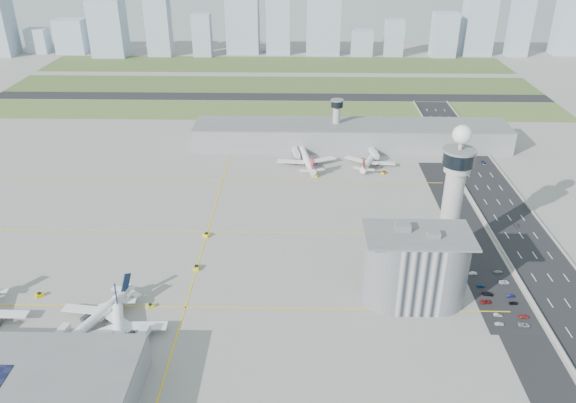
{
  "coord_description": "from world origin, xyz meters",
  "views": [
    {
      "loc": [
        5.36,
        -210.13,
        140.98
      ],
      "look_at": [
        0.0,
        35.0,
        15.0
      ],
      "focal_mm": 35.0,
      "sensor_mm": 36.0,
      "label": 1
    }
  ],
  "objects_px": {
    "jet_bridge_near_2": "(131,355)",
    "jet_bridge_far_0": "(294,150)",
    "secondary_tower": "(336,119)",
    "car_hw_2": "(483,162)",
    "admin_building": "(415,267)",
    "control_tower": "(454,190)",
    "tug_2": "(197,267)",
    "car_lot_9": "(511,296)",
    "tug_1": "(150,306)",
    "car_lot_6": "(524,325)",
    "airplane_far_b": "(370,156)",
    "car_lot_7": "(524,317)",
    "airplane_far_a": "(306,155)",
    "car_lot_10": "(504,282)",
    "airplane_near_c": "(118,327)",
    "airplane_near_b": "(97,311)",
    "jet_bridge_far_1": "(371,151)",
    "tug_3": "(206,235)",
    "car_lot_1": "(498,315)",
    "jet_bridge_near_1": "(47,354)",
    "tug_5": "(384,172)",
    "car_hw_1": "(516,225)",
    "car_lot_11": "(498,272)",
    "car_lot_8": "(513,303)",
    "car_hw_4": "(439,130)",
    "car_lot_2": "(486,302)",
    "car_lot_0": "(499,324)",
    "car_lot_4": "(481,286)",
    "tug_4": "(315,175)",
    "car_lot_5": "(473,273)"
  },
  "relations": [
    {
      "from": "car_lot_9",
      "to": "car_lot_10",
      "type": "xyz_separation_m",
      "value": [
        0.46,
        9.78,
        0.06
      ]
    },
    {
      "from": "tug_1",
      "to": "car_lot_1",
      "type": "height_order",
      "value": "tug_1"
    },
    {
      "from": "tug_3",
      "to": "car_lot_1",
      "type": "height_order",
      "value": "tug_3"
    },
    {
      "from": "jet_bridge_near_1",
      "to": "car_lot_11",
      "type": "distance_m",
      "value": 185.82
    },
    {
      "from": "car_lot_1",
      "to": "airplane_far_b",
      "type": "bearing_deg",
      "value": 15.81
    },
    {
      "from": "jet_bridge_far_0",
      "to": "car_lot_2",
      "type": "xyz_separation_m",
      "value": [
        79.81,
        -156.42,
        -2.23
      ]
    },
    {
      "from": "car_lot_1",
      "to": "car_lot_5",
      "type": "bearing_deg",
      "value": 7.09
    },
    {
      "from": "airplane_near_b",
      "to": "car_lot_10",
      "type": "relative_size",
      "value": 8.84
    },
    {
      "from": "car_lot_10",
      "to": "airplane_far_a",
      "type": "bearing_deg",
      "value": 29.54
    },
    {
      "from": "jet_bridge_near_2",
      "to": "secondary_tower",
      "type": "bearing_deg",
      "value": -11.47
    },
    {
      "from": "car_lot_1",
      "to": "car_lot_8",
      "type": "relative_size",
      "value": 1.01
    },
    {
      "from": "car_hw_2",
      "to": "tug_4",
      "type": "bearing_deg",
      "value": -167.33
    },
    {
      "from": "jet_bridge_near_2",
      "to": "jet_bridge_far_0",
      "type": "xyz_separation_m",
      "value": [
        55.0,
        193.0,
        0.0
      ]
    },
    {
      "from": "control_tower",
      "to": "jet_bridge_far_1",
      "type": "relative_size",
      "value": 4.61
    },
    {
      "from": "airplane_far_b",
      "to": "car_hw_2",
      "type": "height_order",
      "value": "airplane_far_b"
    },
    {
      "from": "tug_3",
      "to": "car_lot_9",
      "type": "bearing_deg",
      "value": 105.99
    },
    {
      "from": "airplane_far_a",
      "to": "car_lot_6",
      "type": "xyz_separation_m",
      "value": [
        82.51,
        -155.38,
        -5.61
      ]
    },
    {
      "from": "airplane_near_b",
      "to": "car_lot_9",
      "type": "xyz_separation_m",
      "value": [
        164.72,
        20.03,
        -5.07
      ]
    },
    {
      "from": "airplane_near_c",
      "to": "airplane_far_b",
      "type": "xyz_separation_m",
      "value": [
        110.52,
        166.6,
        -0.54
      ]
    },
    {
      "from": "car_lot_2",
      "to": "car_lot_9",
      "type": "distance_m",
      "value": 12.11
    },
    {
      "from": "tug_3",
      "to": "car_hw_4",
      "type": "bearing_deg",
      "value": 171.27
    },
    {
      "from": "tug_5",
      "to": "car_hw_1",
      "type": "bearing_deg",
      "value": 171.59
    },
    {
      "from": "car_lot_9",
      "to": "car_hw_2",
      "type": "xyz_separation_m",
      "value": [
        28.84,
        140.59,
        0.0
      ]
    },
    {
      "from": "control_tower",
      "to": "car_hw_4",
      "type": "height_order",
      "value": "control_tower"
    },
    {
      "from": "jet_bridge_near_1",
      "to": "tug_2",
      "type": "xyz_separation_m",
      "value": [
        43.12,
        58.29,
        -1.84
      ]
    },
    {
      "from": "car_lot_5",
      "to": "jet_bridge_far_1",
      "type": "bearing_deg",
      "value": 4.85
    },
    {
      "from": "car_lot_7",
      "to": "car_lot_8",
      "type": "bearing_deg",
      "value": 11.03
    },
    {
      "from": "jet_bridge_near_2",
      "to": "jet_bridge_far_0",
      "type": "bearing_deg",
      "value": -5.91
    },
    {
      "from": "jet_bridge_near_2",
      "to": "car_lot_6",
      "type": "height_order",
      "value": "jet_bridge_near_2"
    },
    {
      "from": "tug_1",
      "to": "car_lot_6",
      "type": "distance_m",
      "value": 146.46
    },
    {
      "from": "secondary_tower",
      "to": "car_hw_2",
      "type": "distance_m",
      "value": 98.4
    },
    {
      "from": "car_hw_2",
      "to": "admin_building",
      "type": "bearing_deg",
      "value": -115.59
    },
    {
      "from": "airplane_far_a",
      "to": "car_lot_0",
      "type": "relative_size",
      "value": 12.67
    },
    {
      "from": "car_lot_7",
      "to": "car_hw_2",
      "type": "xyz_separation_m",
      "value": [
        28.02,
        153.85,
        -0.01
      ]
    },
    {
      "from": "car_lot_11",
      "to": "car_hw_2",
      "type": "bearing_deg",
      "value": -20.57
    },
    {
      "from": "airplane_far_a",
      "to": "car_lot_6",
      "type": "relative_size",
      "value": 9.94
    },
    {
      "from": "car_lot_1",
      "to": "car_lot_8",
      "type": "bearing_deg",
      "value": -45.24
    },
    {
      "from": "car_lot_0",
      "to": "car_lot_4",
      "type": "distance_m",
      "value": 24.64
    },
    {
      "from": "airplane_near_c",
      "to": "jet_bridge_far_1",
      "type": "distance_m",
      "value": 213.57
    },
    {
      "from": "car_hw_4",
      "to": "jet_bridge_far_1",
      "type": "bearing_deg",
      "value": -138.72
    },
    {
      "from": "jet_bridge_near_1",
      "to": "car_lot_10",
      "type": "bearing_deg",
      "value": -64.05
    },
    {
      "from": "car_lot_10",
      "to": "car_hw_2",
      "type": "distance_m",
      "value": 133.85
    },
    {
      "from": "jet_bridge_near_1",
      "to": "car_lot_7",
      "type": "bearing_deg",
      "value": -71.18
    },
    {
      "from": "airplane_near_b",
      "to": "airplane_far_a",
      "type": "distance_m",
      "value": 176.87
    },
    {
      "from": "tug_5",
      "to": "car_lot_2",
      "type": "bearing_deg",
      "value": 139.84
    },
    {
      "from": "control_tower",
      "to": "tug_2",
      "type": "height_order",
      "value": "control_tower"
    },
    {
      "from": "car_lot_1",
      "to": "airplane_near_c",
      "type": "bearing_deg",
      "value": 99.56
    },
    {
      "from": "airplane_near_b",
      "to": "car_hw_1",
      "type": "height_order",
      "value": "airplane_near_b"
    },
    {
      "from": "jet_bridge_near_1",
      "to": "car_lot_0",
      "type": "bearing_deg",
      "value": -72.13
    },
    {
      "from": "airplane_near_b",
      "to": "car_lot_11",
      "type": "xyz_separation_m",
      "value": [
        164.95,
        37.61,
        -5.07
      ]
    }
  ]
}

